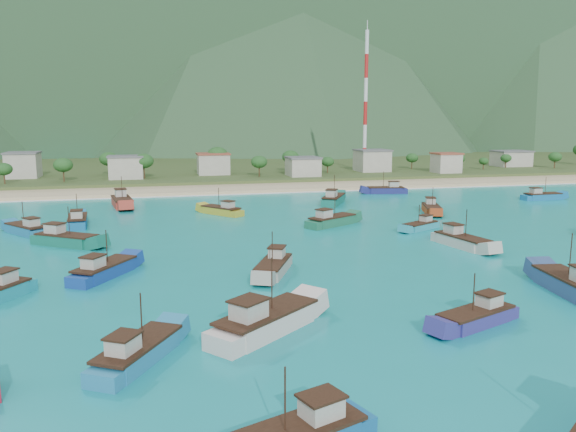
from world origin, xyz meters
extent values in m
plane|color=#0D8390|center=(0.00, 0.00, 0.00)|extent=(600.00, 600.00, 0.00)
cube|color=beige|center=(0.00, 79.00, 0.00)|extent=(400.00, 18.00, 1.20)
cube|color=#385123|center=(0.00, 140.00, 0.00)|extent=(400.00, 110.00, 2.40)
cube|color=white|center=(0.00, 69.50, 0.00)|extent=(400.00, 2.50, 0.08)
cube|color=#385942|center=(120.00, 400.00, 100.00)|extent=(1100.00, 160.00, 200.00)
cube|color=#284C2D|center=(-40.00, 300.00, 75.00)|extent=(800.00, 160.00, 150.00)
cone|color=#284C2D|center=(60.00, 300.00, 85.00)|extent=(280.00, 280.00, 170.00)
cube|color=beige|center=(-56.94, 110.30, 5.18)|extent=(8.83, 9.65, 7.15)
cube|color=beige|center=(-27.10, 100.04, 4.74)|extent=(9.60, 7.45, 6.28)
cube|color=beige|center=(-0.79, 106.56, 4.72)|extent=(9.66, 8.05, 6.24)
cube|color=beige|center=(25.54, 95.48, 4.27)|extent=(9.22, 9.30, 5.34)
cube|color=beige|center=(52.17, 104.85, 4.98)|extent=(10.05, 9.69, 6.77)
cube|color=beige|center=(73.70, 94.24, 4.60)|extent=(7.88, 7.01, 6.00)
cube|color=beige|center=(110.04, 111.29, 4.26)|extent=(12.41, 8.88, 5.32)
cylinder|color=red|center=(50.63, 108.00, 5.44)|extent=(1.20, 1.20, 7.68)
cylinder|color=white|center=(50.63, 108.00, 13.12)|extent=(1.20, 1.20, 7.68)
cylinder|color=red|center=(50.63, 108.00, 20.79)|extent=(1.20, 1.20, 7.68)
cylinder|color=white|center=(50.63, 108.00, 28.47)|extent=(1.20, 1.20, 7.68)
cylinder|color=red|center=(50.63, 108.00, 36.15)|extent=(1.20, 1.20, 7.68)
cylinder|color=white|center=(50.63, 108.00, 43.82)|extent=(1.20, 1.20, 7.68)
cube|color=#126953|center=(-33.04, 17.44, 0.59)|extent=(10.72, 8.94, 1.98)
cube|color=beige|center=(-34.85, 18.74, 2.38)|extent=(3.17, 3.06, 1.61)
cylinder|color=#382114|center=(-32.54, 17.08, 3.80)|extent=(0.12, 0.12, 4.45)
cube|color=#153D95|center=(-26.23, -1.74, 0.54)|extent=(8.05, 10.33, 1.87)
cube|color=beige|center=(-27.35, -3.52, 2.23)|extent=(2.84, 2.98, 1.52)
cylinder|color=#382114|center=(-25.92, -1.25, 3.58)|extent=(0.12, 0.12, 4.21)
cube|color=teal|center=(24.68, 15.94, 0.34)|extent=(8.26, 5.96, 1.47)
cube|color=beige|center=(26.13, 16.73, 1.67)|extent=(2.32, 2.18, 1.20)
cylinder|color=#382114|center=(24.27, 15.72, 2.73)|extent=(0.12, 0.12, 3.31)
cube|color=silver|center=(-10.79, -24.15, 0.70)|extent=(11.69, 10.40, 2.21)
cube|color=beige|center=(-12.72, -25.71, 2.70)|extent=(3.54, 3.46, 1.79)
cylinder|color=#382114|center=(-10.25, -23.72, 4.29)|extent=(0.12, 0.12, 4.96)
cube|color=navy|center=(8.42, -27.05, 0.44)|extent=(9.57, 5.85, 1.67)
cube|color=beige|center=(10.18, -26.37, 1.95)|extent=(2.56, 2.33, 1.36)
cylinder|color=#382114|center=(7.93, -27.24, 3.16)|extent=(0.12, 0.12, 3.77)
cube|color=teal|center=(-21.89, -27.78, 0.50)|extent=(7.66, 10.00, 1.80)
cube|color=beige|center=(-22.94, -29.51, 2.14)|extent=(2.72, 2.87, 1.47)
cylinder|color=#382114|center=(-21.59, -27.30, 3.43)|extent=(0.12, 0.12, 4.06)
cube|color=beige|center=(24.58, 2.19, 0.55)|extent=(4.93, 10.85, 1.90)
cube|color=beige|center=(24.19, 4.30, 2.28)|extent=(2.31, 2.68, 1.55)
cylinder|color=#382114|center=(24.69, 1.61, 3.64)|extent=(0.12, 0.12, 4.28)
cube|color=#1B6F9F|center=(-40.85, 28.30, 0.50)|extent=(8.37, 9.61, 1.80)
cube|color=beige|center=(-39.61, 26.70, 2.13)|extent=(2.81, 2.89, 1.46)
cylinder|color=#382114|center=(-41.20, 28.74, 3.42)|extent=(0.12, 0.12, 4.05)
cube|color=#146BA5|center=(70.00, 42.38, 0.49)|extent=(9.80, 2.93, 1.78)
cube|color=beige|center=(68.00, 42.37, 2.10)|extent=(2.23, 1.80, 1.45)
cylinder|color=#382114|center=(70.56, 42.38, 3.38)|extent=(0.12, 0.12, 4.01)
cube|color=navy|center=(23.84, -21.22, 0.68)|extent=(5.28, 12.31, 2.17)
cylinder|color=#382114|center=(23.94, -20.55, 4.20)|extent=(0.12, 0.12, 4.87)
cube|color=navy|center=(38.38, 62.00, 0.54)|extent=(10.67, 4.88, 1.87)
cube|color=beige|center=(40.45, 61.61, 2.23)|extent=(2.65, 2.28, 1.52)
cylinder|color=#382114|center=(37.81, 62.11, 3.58)|extent=(0.12, 0.12, 4.21)
cube|color=#A8A197|center=(-6.06, -5.31, 0.50)|extent=(6.85, 10.17, 1.79)
cube|color=beige|center=(-5.20, -3.49, 2.12)|extent=(2.59, 2.80, 1.46)
cylinder|color=#382114|center=(-6.30, -5.82, 3.41)|extent=(0.12, 0.12, 4.04)
cube|color=#9D3917|center=(35.13, 31.40, 0.49)|extent=(6.00, 10.17, 1.78)
cube|color=beige|center=(35.80, 33.28, 2.10)|extent=(2.43, 2.69, 1.44)
cylinder|color=#382114|center=(34.94, 30.88, 3.37)|extent=(0.12, 0.12, 4.00)
cube|color=#1164A0|center=(-33.40, 34.53, 0.53)|extent=(3.80, 10.47, 1.87)
cube|color=beige|center=(-33.25, 32.43, 2.23)|extent=(2.05, 2.47, 1.52)
cylinder|color=#382114|center=(-33.45, 35.11, 3.57)|extent=(0.12, 0.12, 4.20)
cube|color=beige|center=(-36.10, -7.40, 2.13)|extent=(2.73, 2.87, 1.46)
cube|color=gold|center=(-6.84, 39.99, 0.48)|extent=(8.20, 9.47, 1.77)
cube|color=beige|center=(-5.63, 38.41, 2.09)|extent=(2.76, 2.84, 1.44)
cylinder|color=#382114|center=(-7.18, 40.43, 3.36)|extent=(0.12, 0.12, 3.98)
cube|color=#136958|center=(19.71, 48.20, 0.66)|extent=(8.73, 11.79, 2.11)
cube|color=beige|center=(18.54, 46.13, 2.57)|extent=(3.16, 3.35, 1.72)
cylinder|color=#382114|center=(20.04, 48.77, 4.09)|extent=(0.12, 0.12, 4.75)
cube|color=#B4382B|center=(-26.52, 54.88, 0.70)|extent=(5.36, 12.53, 2.21)
cube|color=beige|center=(-26.90, 57.33, 2.70)|extent=(2.61, 3.06, 1.79)
cylinder|color=#382114|center=(-26.42, 54.20, 4.29)|extent=(0.12, 0.12, 4.96)
cube|color=#1D6849|center=(11.11, 23.22, 0.57)|extent=(10.81, 8.01, 1.94)
cube|color=beige|center=(9.22, 22.15, 2.32)|extent=(3.07, 2.89, 1.57)
cylinder|color=#382114|center=(11.64, 23.52, 3.71)|extent=(0.12, 0.12, 4.36)
cube|color=beige|center=(-11.25, -41.92, 2.11)|extent=(2.70, 2.44, 1.45)
cylinder|color=#382114|center=(-13.66, -42.79, 3.39)|extent=(0.12, 0.12, 4.01)
camera|label=1|loc=(-20.51, -71.10, 18.91)|focal=35.00mm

